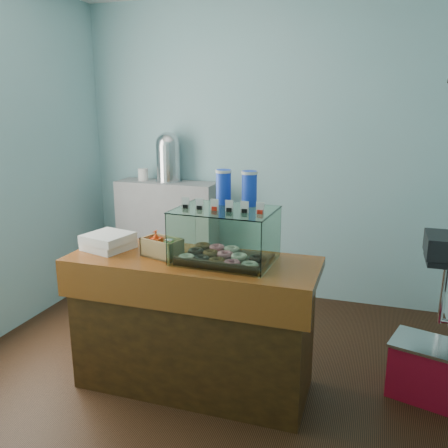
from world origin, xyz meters
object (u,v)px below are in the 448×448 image
(display_case, at_px, (226,232))
(coffee_urn, at_px, (168,156))
(counter, at_px, (193,323))
(red_cooler, at_px, (425,369))

(display_case, distance_m, coffee_urn, 1.90)
(counter, distance_m, red_cooler, 1.53)
(red_cooler, bearing_deg, counter, -150.30)
(counter, relative_size, display_case, 2.57)
(counter, relative_size, red_cooler, 3.19)
(counter, height_order, red_cooler, counter)
(display_case, relative_size, red_cooler, 1.24)
(coffee_urn, distance_m, red_cooler, 2.90)
(coffee_urn, xyz_separation_m, red_cooler, (2.34, -1.24, -1.16))
(counter, distance_m, coffee_urn, 2.03)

